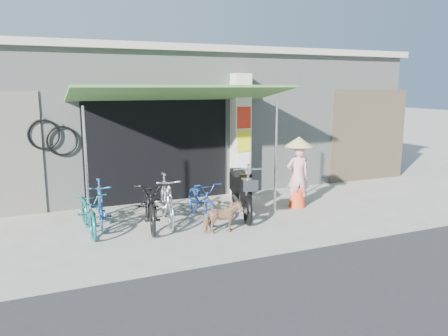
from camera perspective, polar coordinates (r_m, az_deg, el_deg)
name	(u,v)px	position (r m, az deg, el deg)	size (l,w,h in m)	color
ground	(253,226)	(8.64, 3.85, -7.57)	(80.00, 80.00, 0.00)	#AAA69A
bicycle_shop	(176,116)	(12.98, -6.33, 6.76)	(12.30, 5.30, 3.66)	gray
shop_pillar	(240,135)	(10.85, 2.12, 4.29)	(0.42, 0.44, 3.00)	beige
awning	(182,95)	(9.38, -5.54, 9.47)	(4.60, 1.88, 2.72)	#3F7132
neighbour_right	(368,135)	(13.28, 18.32, 4.06)	(2.60, 0.06, 2.60)	brown
bike_teal	(88,211)	(8.53, -17.29, -5.42)	(0.54, 1.56, 0.82)	#166764
bike_blue	(100,204)	(8.84, -15.85, -4.50)	(0.42, 1.50, 0.90)	#215797
bike_black	(150,203)	(8.57, -9.62, -4.54)	(0.63, 1.80, 0.95)	black
bike_silver	(167,199)	(8.70, -7.51, -4.09)	(0.47, 1.65, 0.99)	silver
bike_navy	(201,199)	(8.96, -2.99, -4.13)	(0.55, 1.58, 0.83)	navy
street_dog	(223,218)	(8.12, -0.18, -6.50)	(0.33, 0.72, 0.60)	tan
moped	(241,191)	(9.26, 2.19, -2.98)	(0.76, 1.97, 1.14)	black
nun	(298,172)	(9.90, 9.64, -0.53)	(0.64, 0.64, 1.60)	pink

